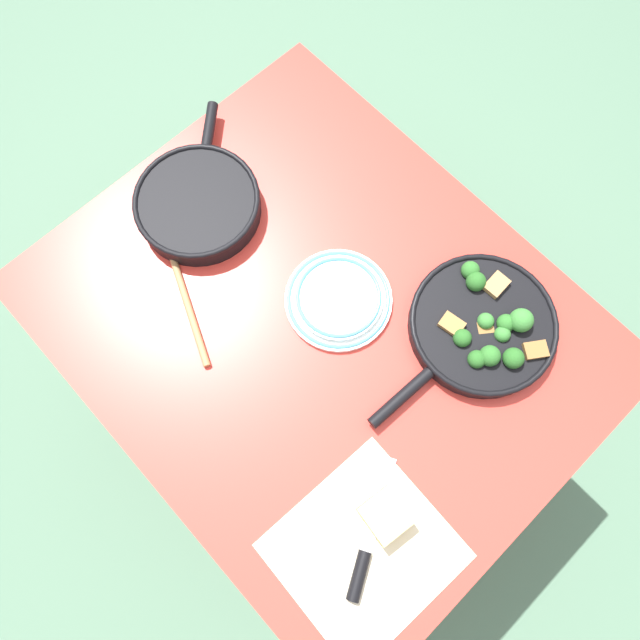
{
  "coord_description": "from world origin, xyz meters",
  "views": [
    {
      "loc": [
        -0.24,
        0.23,
        1.89
      ],
      "look_at": [
        0.0,
        0.0,
        0.79
      ],
      "focal_mm": 32.0,
      "sensor_mm": 36.0,
      "label": 1
    }
  ],
  "objects_px": {
    "skillet_broccoli": "(483,326)",
    "grater_knife": "(366,548)",
    "skillet_eggs": "(198,204)",
    "dinner_plate_stack": "(338,299)",
    "cheese_block": "(385,515)",
    "wooden_spoon": "(176,270)"
  },
  "relations": [
    {
      "from": "cheese_block",
      "to": "grater_knife",
      "type": "bearing_deg",
      "value": 105.52
    },
    {
      "from": "skillet_broccoli",
      "to": "wooden_spoon",
      "type": "bearing_deg",
      "value": -52.55
    },
    {
      "from": "grater_knife",
      "to": "dinner_plate_stack",
      "type": "bearing_deg",
      "value": 22.48
    },
    {
      "from": "skillet_eggs",
      "to": "cheese_block",
      "type": "height_order",
      "value": "skillet_eggs"
    },
    {
      "from": "wooden_spoon",
      "to": "grater_knife",
      "type": "height_order",
      "value": "grater_knife"
    },
    {
      "from": "skillet_eggs",
      "to": "wooden_spoon",
      "type": "distance_m",
      "value": 0.15
    },
    {
      "from": "skillet_eggs",
      "to": "dinner_plate_stack",
      "type": "xyz_separation_m",
      "value": [
        -0.36,
        -0.07,
        -0.01
      ]
    },
    {
      "from": "skillet_broccoli",
      "to": "grater_knife",
      "type": "relative_size",
      "value": 1.89
    },
    {
      "from": "skillet_broccoli",
      "to": "skillet_eggs",
      "type": "height_order",
      "value": "skillet_broccoli"
    },
    {
      "from": "skillet_broccoli",
      "to": "wooden_spoon",
      "type": "xyz_separation_m",
      "value": [
        0.52,
        0.37,
        -0.02
      ]
    },
    {
      "from": "grater_knife",
      "to": "skillet_broccoli",
      "type": "bearing_deg",
      "value": -13.17
    },
    {
      "from": "skillet_eggs",
      "to": "cheese_block",
      "type": "xyz_separation_m",
      "value": [
        -0.72,
        0.16,
        -0.0
      ]
    },
    {
      "from": "grater_knife",
      "to": "cheese_block",
      "type": "bearing_deg",
      "value": -14.14
    },
    {
      "from": "skillet_eggs",
      "to": "grater_knife",
      "type": "height_order",
      "value": "skillet_eggs"
    },
    {
      "from": "skillet_broccoli",
      "to": "grater_knife",
      "type": "bearing_deg",
      "value": 18.81
    },
    {
      "from": "grater_knife",
      "to": "cheese_block",
      "type": "relative_size",
      "value": 2.72
    },
    {
      "from": "skillet_eggs",
      "to": "dinner_plate_stack",
      "type": "relative_size",
      "value": 1.46
    },
    {
      "from": "skillet_eggs",
      "to": "dinner_plate_stack",
      "type": "distance_m",
      "value": 0.36
    },
    {
      "from": "skillet_broccoli",
      "to": "wooden_spoon",
      "type": "relative_size",
      "value": 1.33
    },
    {
      "from": "skillet_broccoli",
      "to": "cheese_block",
      "type": "relative_size",
      "value": 5.16
    },
    {
      "from": "skillet_eggs",
      "to": "skillet_broccoli",
      "type": "bearing_deg",
      "value": -110.38
    },
    {
      "from": "wooden_spoon",
      "to": "cheese_block",
      "type": "height_order",
      "value": "cheese_block"
    }
  ]
}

